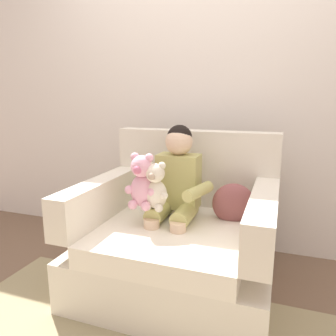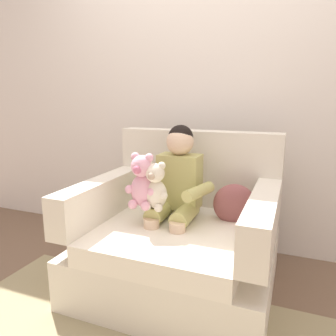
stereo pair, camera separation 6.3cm
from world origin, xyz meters
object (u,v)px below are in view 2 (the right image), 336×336
object	(u,v)px
plush_pink	(142,182)
throw_pillow	(234,205)
armchair	(180,240)
plush_cream	(155,187)
seated_child	(176,186)

from	to	relation	value
plush_pink	throw_pillow	bearing A→B (deg)	20.28
armchair	plush_cream	distance (m)	0.40
seated_child	plush_cream	xyz separation A→B (m)	(-0.06, -0.17, 0.03)
plush_pink	throw_pillow	world-z (taller)	plush_pink
armchair	throw_pillow	size ratio (longest dim) A/B	4.33
seated_child	throw_pillow	xyz separation A→B (m)	(0.35, 0.10, -0.11)
armchair	plush_pink	world-z (taller)	armchair
seated_child	plush_cream	size ratio (longest dim) A/B	2.92
plush_pink	plush_cream	size ratio (longest dim) A/B	1.16
plush_cream	throw_pillow	bearing A→B (deg)	35.63
armchair	throw_pillow	bearing A→B (deg)	25.07
seated_child	plush_cream	distance (m)	0.18
armchair	plush_pink	size ratio (longest dim) A/B	3.46
plush_cream	plush_pink	bearing A→B (deg)	-178.21
seated_child	plush_pink	bearing A→B (deg)	-127.03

